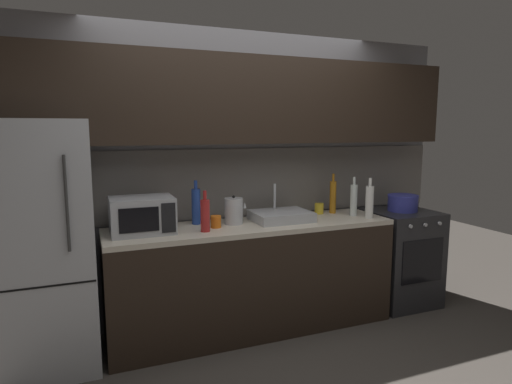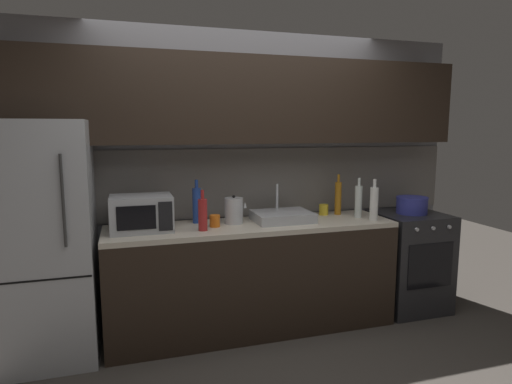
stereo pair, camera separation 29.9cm
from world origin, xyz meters
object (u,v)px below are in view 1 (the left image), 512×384
Objects in this scene: mug_yellow at (319,209)px; mug_orange at (216,222)px; wine_bottle_blue at (196,206)px; wine_bottle_red at (205,215)px; microwave at (142,215)px; oven_range at (400,257)px; cooking_pot at (403,203)px; kettle at (234,211)px; refrigerator at (42,247)px; wine_bottle_clear at (354,200)px; wine_bottle_white at (369,201)px; wine_bottle_amber at (333,197)px.

mug_yellow is 1.00× the size of mug_orange.
wine_bottle_red is at bearing -90.12° from wine_bottle_blue.
microwave is at bearing 163.42° from wine_bottle_red.
oven_range is 0.96m from mug_yellow.
cooking_pot is at bearing 0.54° from mug_orange.
microwave is 0.74m from kettle.
wine_bottle_clear is (2.52, -0.02, 0.18)m from refrigerator.
wine_bottle_red is at bearing -5.80° from refrigerator.
wine_bottle_clear is at bearing -1.16° from microwave.
wine_bottle_white reaches higher than mug_yellow.
wine_bottle_blue is at bearing 89.88° from wine_bottle_red.
kettle is 0.68× the size of wine_bottle_clear.
wine_bottle_clear is at bearing -39.29° from mug_yellow.
wine_bottle_amber is 0.17m from mug_yellow.
wine_bottle_amber is at bearing 4.58° from microwave.
kettle is 0.20m from mug_orange.
refrigerator reaches higher than wine_bottle_clear.
cooking_pot is at bearing 1.92° from wine_bottle_clear.
wine_bottle_blue is 1.49m from wine_bottle_white.
mug_yellow is (0.86, 0.12, -0.06)m from kettle.
wine_bottle_white is (0.07, -0.14, 0.00)m from wine_bottle_clear.
wine_bottle_clear is at bearing -4.12° from kettle.
oven_range is 2.56× the size of wine_bottle_white.
cooking_pot is at bearing 17.63° from wine_bottle_white.
mug_yellow is (2.28, 0.18, 0.08)m from refrigerator.
wine_bottle_amber reaches higher than oven_range.
kettle is at bearing 2.45° from refrigerator.
wine_bottle_blue reaches higher than cooking_pot.
wine_bottle_blue is 0.24m from mug_orange.
wine_bottle_white is at bearing -5.31° from microwave.
mug_yellow is (1.15, 0.29, -0.08)m from wine_bottle_red.
oven_range is 2.57× the size of wine_bottle_clear.
microwave is 0.57m from mug_orange.
microwave reaches higher than kettle.
mug_orange is (0.11, -0.18, -0.10)m from wine_bottle_blue.
wine_bottle_amber reaches higher than wine_bottle_white.
kettle is 0.65× the size of wine_bottle_amber.
kettle is 1.11m from wine_bottle_clear.
refrigerator is 2.42m from wine_bottle_amber.
wine_bottle_white is at bearing -10.61° from kettle.
microwave is 1.64× the size of cooking_pot.
cooking_pot is at bearing -0.44° from microwave.
wine_bottle_clear is at bearing -0.06° from mug_orange.
refrigerator is 2.59m from wine_bottle_white.
refrigerator is 1.92× the size of oven_range.
wine_bottle_white reaches higher than cooking_pot.
wine_bottle_clear reaches higher than oven_range.
oven_range is at bearing -13.38° from wine_bottle_amber.
refrigerator is 4.93× the size of wine_bottle_white.
wine_bottle_amber is at bearing 8.46° from mug_orange.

